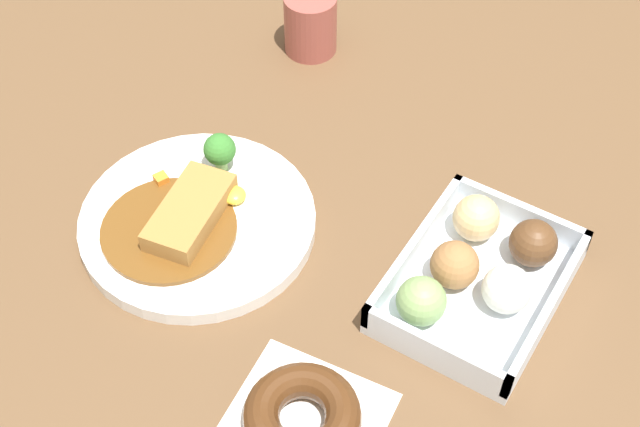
# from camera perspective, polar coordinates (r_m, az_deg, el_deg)

# --- Properties ---
(ground_plane) EXTENTS (1.60, 1.60, 0.00)m
(ground_plane) POSITION_cam_1_polar(r_m,az_deg,el_deg) (1.01, 0.16, -0.78)
(ground_plane) COLOR brown
(curry_plate) EXTENTS (0.26, 0.26, 0.07)m
(curry_plate) POSITION_cam_1_polar(r_m,az_deg,el_deg) (1.01, -7.75, -0.34)
(curry_plate) COLOR white
(curry_plate) RESTS_ON ground_plane
(donut_box) EXTENTS (0.21, 0.16, 0.06)m
(donut_box) POSITION_cam_1_polar(r_m,az_deg,el_deg) (0.95, 9.88, -3.70)
(donut_box) COLOR silver
(donut_box) RESTS_ON ground_plane
(chocolate_ring_donut) EXTENTS (0.16, 0.16, 0.04)m
(chocolate_ring_donut) POSITION_cam_1_polar(r_m,az_deg,el_deg) (0.86, -1.12, -12.61)
(chocolate_ring_donut) COLOR white
(chocolate_ring_donut) RESTS_ON ground_plane
(coffee_mug) EXTENTS (0.07, 0.07, 0.08)m
(coffee_mug) POSITION_cam_1_polar(r_m,az_deg,el_deg) (1.20, -0.60, 11.79)
(coffee_mug) COLOR #9E4C42
(coffee_mug) RESTS_ON ground_plane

